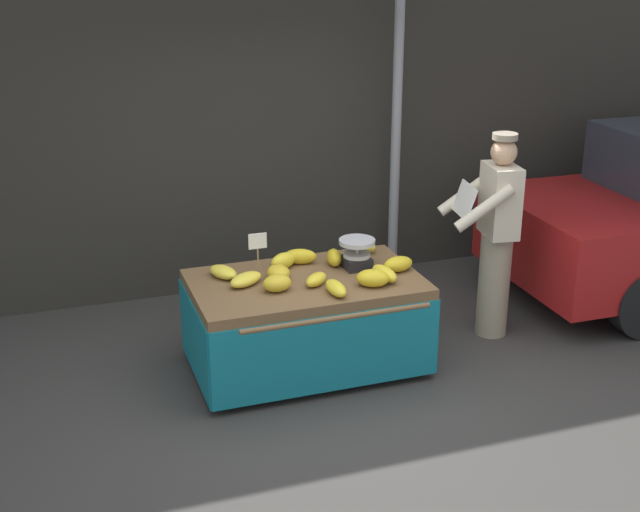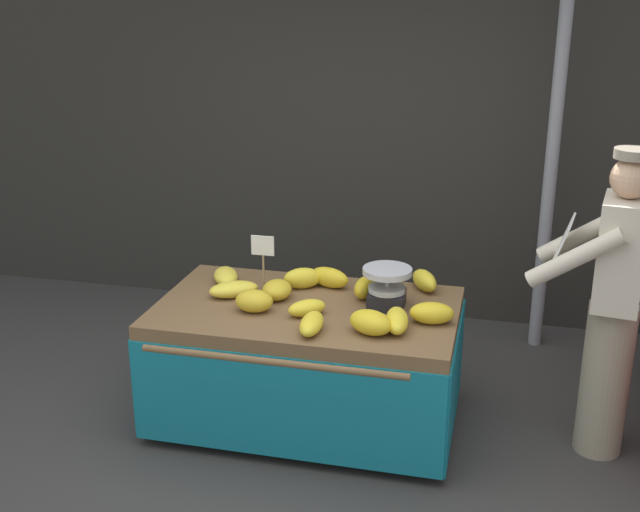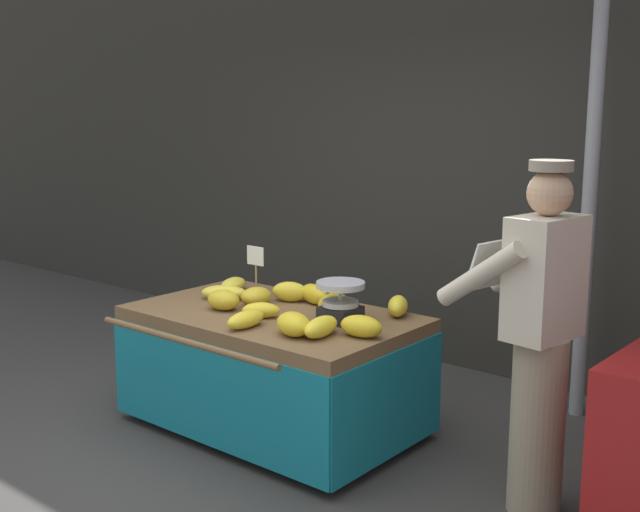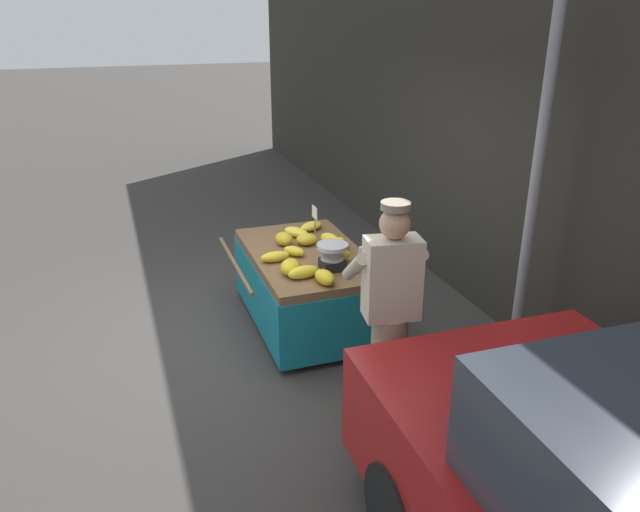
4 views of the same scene
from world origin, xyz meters
name	(u,v)px [view 4 (image 4 of 4)]	position (x,y,z in m)	size (l,w,h in m)	color
ground_plane	(238,338)	(0.00, 0.00, 0.00)	(60.00, 60.00, 0.00)	#383533
back_wall	(495,138)	(0.00, 2.60, 1.72)	(16.00, 0.24, 3.44)	#2D2B26
street_pole	(536,178)	(1.25, 2.14, 1.68)	(0.09, 0.09, 3.36)	gray
banana_cart	(307,272)	(-0.09, 0.72, 0.54)	(1.74, 1.24, 0.74)	brown
weighing_scale	(332,257)	(0.35, 0.81, 0.86)	(0.28, 0.28, 0.23)	black
price_sign	(315,216)	(-0.41, 0.90, 0.99)	(0.14, 0.01, 0.34)	#997A51
banana_bunch_0	(275,257)	(0.02, 0.37, 0.79)	(0.12, 0.27, 0.09)	yellow
banana_bunch_1	(307,239)	(-0.29, 0.78, 0.80)	(0.17, 0.21, 0.11)	gold
banana_bunch_2	(341,245)	(-0.03, 1.04, 0.80)	(0.11, 0.26, 0.12)	gold
banana_bunch_3	(284,239)	(-0.36, 0.57, 0.80)	(0.16, 0.21, 0.12)	gold
banana_bunch_4	(311,226)	(-0.67, 0.95, 0.78)	(0.14, 0.27, 0.09)	yellow
banana_bunch_5	(296,232)	(-0.55, 0.75, 0.79)	(0.15, 0.29, 0.09)	yellow
banana_bunch_6	(290,267)	(0.33, 0.43, 0.80)	(0.17, 0.24, 0.13)	gold
banana_bunch_7	(374,266)	(0.53, 1.13, 0.80)	(0.11, 0.25, 0.12)	yellow
banana_bunch_8	(339,255)	(0.21, 0.92, 0.80)	(0.11, 0.21, 0.13)	gold
banana_bunch_9	(294,251)	(-0.06, 0.58, 0.79)	(0.11, 0.22, 0.09)	yellow
banana_bunch_10	(330,240)	(-0.19, 0.98, 0.80)	(0.12, 0.23, 0.13)	yellow
banana_bunch_11	(303,272)	(0.46, 0.51, 0.79)	(0.12, 0.29, 0.11)	yellow
banana_bunch_12	(325,277)	(0.63, 0.64, 0.80)	(0.14, 0.24, 0.12)	gold
vendor_person	(390,315)	(1.56, 0.79, 0.87)	(0.63, 0.58, 1.71)	gray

